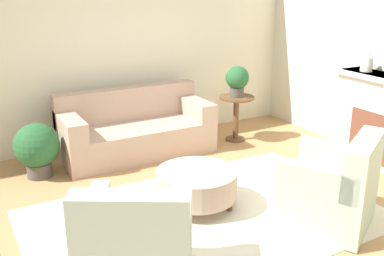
# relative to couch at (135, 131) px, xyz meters

# --- Properties ---
(ground_plane) EXTENTS (16.00, 16.00, 0.00)m
(ground_plane) POSITION_rel_couch_xyz_m (-0.07, -1.96, -0.31)
(ground_plane) COLOR #AD7F51
(wall_back) EXTENTS (9.06, 0.12, 2.80)m
(wall_back) POSITION_rel_couch_xyz_m (-0.07, 0.62, 1.09)
(wall_back) COLOR beige
(wall_back) RESTS_ON ground_plane
(rug) EXTENTS (3.39, 2.14, 0.01)m
(rug) POSITION_rel_couch_xyz_m (-0.07, -1.96, -0.31)
(rug) COLOR beige
(rug) RESTS_ON ground_plane
(couch) EXTENTS (1.99, 0.85, 0.85)m
(couch) POSITION_rel_couch_xyz_m (0.00, 0.00, 0.00)
(couch) COLOR tan
(couch) RESTS_ON ground_plane
(armchair_left) EXTENTS (1.08, 1.07, 0.90)m
(armchair_left) POSITION_rel_couch_xyz_m (-1.05, -2.64, 0.04)
(armchair_left) COLOR #9EB29E
(armchair_left) RESTS_ON rug
(armchair_right) EXTENTS (1.08, 1.07, 0.90)m
(armchair_right) POSITION_rel_couch_xyz_m (0.92, -2.64, 0.04)
(armchair_right) COLOR #9EB29E
(armchair_right) RESTS_ON rug
(ottoman_table) EXTENTS (0.83, 0.83, 0.39)m
(ottoman_table) POSITION_rel_couch_xyz_m (-0.03, -1.72, -0.05)
(ottoman_table) COLOR tan
(ottoman_table) RESTS_ON rug
(side_table) EXTENTS (0.50, 0.50, 0.66)m
(side_table) POSITION_rel_couch_xyz_m (1.47, -0.22, 0.13)
(side_table) COLOR brown
(side_table) RESTS_ON ground_plane
(vase_mantel_near) EXTENTS (0.15, 0.15, 0.25)m
(vase_mantel_near) POSITION_rel_couch_xyz_m (2.52, -1.51, 0.92)
(vase_mantel_near) COLOR silver
(vase_mantel_near) RESTS_ON fireplace
(potted_plant_on_side_table) EXTENTS (0.33, 0.33, 0.44)m
(potted_plant_on_side_table) POSITION_rel_couch_xyz_m (1.47, -0.22, 0.59)
(potted_plant_on_side_table) COLOR #4C4742
(potted_plant_on_side_table) RESTS_ON side_table
(potted_plant_floor) EXTENTS (0.53, 0.53, 0.66)m
(potted_plant_floor) POSITION_rel_couch_xyz_m (-1.30, -0.16, 0.05)
(potted_plant_floor) COLOR #4C4742
(potted_plant_floor) RESTS_ON ground_plane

